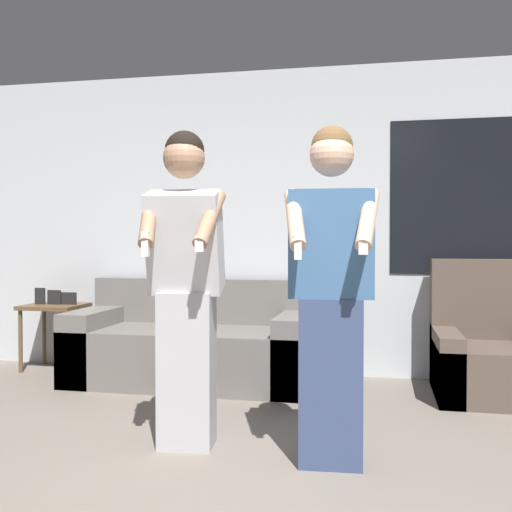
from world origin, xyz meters
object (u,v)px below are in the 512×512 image
Objects in this scene: person_left at (186,285)px; person_right at (331,292)px; armchair at (489,355)px; side_table at (54,313)px; couch at (195,346)px.

person_left reaches higher than person_right.
person_left reaches higher than armchair.
side_table is at bearing 176.96° from armchair.
person_right is (0.83, -0.08, -0.02)m from person_left.
person_left is (0.43, -1.56, 0.63)m from couch.
person_right is at bearing -52.47° from couch.
armchair is at bearing -3.04° from side_table.
couch is at bearing -8.14° from side_table.
side_table is at bearing 171.86° from couch.
couch is 1.95× the size of armchair.
armchair is 0.58× the size of person_right.
side_table is 0.42× the size of person_left.
armchair is at bearing 39.57° from person_left.
couch is at bearing -179.90° from armchair.
couch is at bearing 127.53° from person_right.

